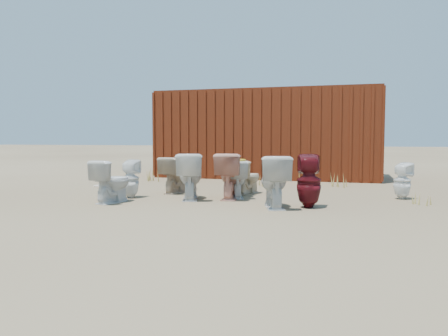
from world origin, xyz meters
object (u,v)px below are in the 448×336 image
(shipping_container, at_px, (268,134))
(toilet_front_pink, at_px, (230,176))
(toilet_front_maroon, at_px, (309,181))
(toilet_front_e, at_px, (274,182))
(toilet_front_c, at_px, (190,176))
(loose_tank, at_px, (183,181))
(toilet_back_a, at_px, (130,179))
(toilet_back_e, at_px, (402,181))
(toilet_front_a, at_px, (112,181))
(toilet_back_yellowlid, at_px, (236,179))
(toilet_back_beige_right, at_px, (248,177))
(toilet_back_beige_left, at_px, (175,175))

(shipping_container, xyz_separation_m, toilet_front_pink, (0.15, -4.71, -0.78))
(toilet_front_maroon, distance_m, toilet_front_e, 0.55)
(toilet_front_c, height_order, loose_tank, toilet_front_c)
(shipping_container, distance_m, toilet_back_a, 5.44)
(toilet_back_a, distance_m, toilet_back_e, 4.94)
(toilet_front_e, distance_m, toilet_back_a, 2.76)
(toilet_front_a, xyz_separation_m, toilet_front_maroon, (3.28, 0.37, 0.06))
(shipping_container, relative_size, toilet_front_e, 7.22)
(toilet_front_a, distance_m, toilet_back_yellowlid, 2.24)
(toilet_back_e, bearing_deg, toilet_front_maroon, 78.73)
(toilet_front_c, bearing_deg, toilet_front_e, 144.98)
(toilet_front_maroon, height_order, toilet_back_a, toilet_front_maroon)
(toilet_back_a, distance_m, toilet_back_beige_right, 2.27)
(toilet_back_e, bearing_deg, toilet_front_pink, 50.30)
(toilet_front_c, bearing_deg, toilet_back_a, -11.23)
(loose_tank, bearing_deg, toilet_front_maroon, -35.92)
(toilet_front_maroon, height_order, toilet_back_e, toilet_front_maroon)
(toilet_back_beige_right, bearing_deg, toilet_front_a, 59.91)
(toilet_front_a, bearing_deg, toilet_front_pink, -137.04)
(toilet_front_a, relative_size, toilet_back_yellowlid, 1.06)
(toilet_front_a, distance_m, toilet_front_e, 2.76)
(toilet_back_beige_right, bearing_deg, toilet_front_c, 69.21)
(toilet_front_e, relative_size, toilet_back_yellowlid, 1.21)
(loose_tank, bearing_deg, toilet_back_yellowlid, -37.46)
(toilet_back_yellowlid, bearing_deg, shipping_container, -105.77)
(toilet_front_maroon, distance_m, toilet_back_a, 3.27)
(toilet_front_maroon, bearing_deg, shipping_container, -80.91)
(toilet_front_pink, xyz_separation_m, toilet_back_a, (-1.80, -0.40, -0.06))
(toilet_front_e, xyz_separation_m, toilet_back_e, (2.07, 1.58, -0.08))
(toilet_front_a, height_order, toilet_back_yellowlid, toilet_front_a)
(toilet_back_yellowlid, bearing_deg, toilet_back_beige_left, -31.86)
(toilet_back_yellowlid, bearing_deg, toilet_front_pink, 50.21)
(toilet_back_beige_right, height_order, loose_tank, toilet_back_beige_right)
(toilet_front_a, height_order, loose_tank, toilet_front_a)
(shipping_container, height_order, toilet_front_a, shipping_container)
(shipping_container, distance_m, loose_tank, 3.92)
(toilet_front_pink, bearing_deg, toilet_back_e, -169.62)
(shipping_container, relative_size, toilet_front_maroon, 7.05)
(toilet_front_pink, bearing_deg, toilet_front_a, 24.87)
(toilet_front_pink, distance_m, toilet_front_e, 1.22)
(shipping_container, distance_m, toilet_front_a, 6.03)
(toilet_front_a, bearing_deg, toilet_front_e, -161.42)
(toilet_back_e, bearing_deg, loose_tank, 30.99)
(shipping_container, bearing_deg, toilet_front_c, -96.03)
(toilet_front_pink, height_order, toilet_back_e, toilet_front_pink)
(toilet_back_beige_left, bearing_deg, toilet_front_e, 159.77)
(toilet_back_e, bearing_deg, shipping_container, -15.75)
(toilet_front_e, xyz_separation_m, toilet_back_beige_left, (-2.21, 1.28, -0.05))
(shipping_container, bearing_deg, toilet_back_e, -51.21)
(toilet_front_a, relative_size, loose_tank, 1.46)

